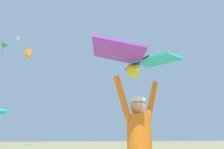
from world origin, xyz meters
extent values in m
cylinder|color=orange|center=(0.13, -0.26, 1.10)|extent=(0.42, 0.42, 0.56)
sphere|color=tan|center=(0.13, -0.26, 1.49)|extent=(0.23, 0.23, 0.23)
cylinder|color=white|center=(0.13, -0.26, 1.59)|extent=(0.30, 0.30, 0.05)
cylinder|color=orange|center=(0.38, -0.20, 1.61)|extent=(0.29, 0.16, 0.62)
cylinder|color=orange|center=(-0.13, -0.33, 1.61)|extent=(0.29, 0.16, 0.62)
cylinder|color=black|center=(0.13, -0.26, 2.18)|extent=(0.18, 0.61, 0.02)
cube|color=#19B2AD|center=(0.51, -0.26, 2.26)|extent=(0.97, 0.96, 0.18)
cube|color=purple|center=(-0.21, -0.45, 2.26)|extent=(0.84, 0.75, 0.18)
cone|color=yellow|center=(0.13, -0.26, 2.08)|extent=(0.28, 0.25, 0.24)
cone|color=green|center=(-11.42, 26.45, 14.43)|extent=(1.26, 1.19, 0.91)
cylinder|color=#237931|center=(-11.42, 26.45, 13.42)|extent=(0.04, 0.04, 1.32)
cube|color=orange|center=(-7.77, 26.40, 13.72)|extent=(1.10, 1.21, 1.40)
cone|color=white|center=(-11.96, 34.72, 20.13)|extent=(1.25, 1.15, 1.18)
cylinder|color=#A4A4A4|center=(-11.96, 34.72, 19.11)|extent=(0.04, 0.04, 1.33)
cone|color=#19B2AD|center=(-3.28, 5.25, 2.03)|extent=(0.28, 0.24, 0.24)
camera|label=1|loc=(-0.85, -2.89, 1.06)|focal=30.38mm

